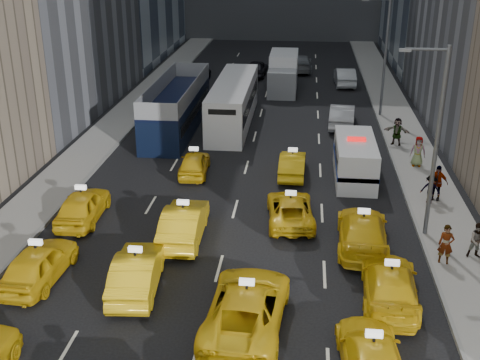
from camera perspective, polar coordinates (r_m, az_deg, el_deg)
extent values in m
cube|color=gray|center=(43.62, -12.62, 4.20)|extent=(3.00, 90.00, 0.15)
cube|color=gray|center=(42.00, 15.73, 3.17)|extent=(3.00, 90.00, 0.15)
cube|color=slate|center=(43.18, -10.80, 4.18)|extent=(0.15, 90.00, 0.18)
cube|color=slate|center=(41.77, 13.77, 3.29)|extent=(0.15, 90.00, 0.18)
cylinder|color=#595B60|center=(28.29, 18.10, 3.04)|extent=(0.20, 0.20, 9.00)
cylinder|color=#595B60|center=(27.06, 17.31, 11.75)|extent=(1.80, 0.12, 0.12)
cube|color=slate|center=(26.91, 15.38, 11.79)|extent=(0.50, 0.22, 0.12)
cylinder|color=#595B60|center=(47.40, 13.59, 11.10)|extent=(0.20, 0.20, 9.00)
cube|color=slate|center=(46.59, 11.80, 16.37)|extent=(0.50, 0.22, 0.12)
imported|color=gold|center=(20.61, 12.38, -16.12)|extent=(2.29, 5.00, 1.42)
imported|color=gold|center=(26.23, -18.55, -7.53)|extent=(2.09, 4.67, 1.56)
imported|color=gold|center=(24.70, -9.75, -8.54)|extent=(2.12, 4.94, 1.58)
imported|color=gold|center=(22.25, 0.65, -11.91)|extent=(3.11, 6.08, 1.64)
imported|color=gold|center=(24.32, 14.02, -9.58)|extent=(2.40, 5.27, 1.50)
imported|color=gold|center=(30.89, -14.69, -2.38)|extent=(1.99, 4.63, 1.56)
imported|color=gold|center=(28.20, -5.35, -4.05)|extent=(1.89, 5.08, 1.66)
imported|color=gold|center=(29.89, 4.79, -2.78)|extent=(2.62, 4.95, 1.32)
imported|color=gold|center=(27.94, 11.53, -4.79)|extent=(2.48, 5.58, 1.59)
imported|color=gold|center=(35.66, -4.37, 1.59)|extent=(1.86, 4.14, 1.38)
imported|color=gold|center=(35.51, 4.99, 1.48)|extent=(1.55, 4.25, 1.39)
cube|color=silver|center=(35.49, 10.85, 1.93)|extent=(2.94, 6.01, 2.31)
cylinder|color=black|center=(33.83, 9.38, -0.27)|extent=(0.28, 0.92, 0.92)
cylinder|color=black|center=(34.00, 12.58, -0.40)|extent=(0.28, 0.92, 0.92)
cylinder|color=black|center=(37.52, 9.12, 2.07)|extent=(0.28, 0.92, 0.92)
cylinder|color=black|center=(37.68, 12.01, 1.94)|extent=(0.28, 0.92, 0.92)
cube|color=navy|center=(35.55, 10.83, 1.70)|extent=(2.98, 6.02, 0.26)
cube|color=red|center=(35.08, 10.99, 3.83)|extent=(1.09, 0.50, 0.17)
cube|color=black|center=(43.82, -6.01, 7.05)|extent=(3.83, 12.48, 3.57)
cylinder|color=black|center=(39.62, -9.25, 3.31)|extent=(0.28, 1.10, 1.10)
cylinder|color=black|center=(39.04, -5.71, 3.21)|extent=(0.28, 1.10, 1.10)
cylinder|color=black|center=(49.34, -6.13, 7.32)|extent=(0.28, 1.10, 1.10)
cylinder|color=black|center=(48.89, -3.25, 7.27)|extent=(0.28, 1.10, 1.10)
cube|color=silver|center=(45.06, -0.63, 7.36)|extent=(4.23, 12.65, 3.21)
cylinder|color=black|center=(40.49, -3.12, 4.00)|extent=(0.28, 1.10, 1.10)
cylinder|color=black|center=(40.20, 0.11, 3.90)|extent=(0.28, 1.10, 1.10)
cylinder|color=black|center=(50.56, -1.21, 7.82)|extent=(0.28, 1.10, 1.10)
cylinder|color=black|center=(50.33, 1.40, 7.74)|extent=(0.28, 1.10, 1.10)
cube|color=silver|center=(54.93, 4.13, 10.12)|extent=(3.06, 7.35, 3.28)
cylinder|color=black|center=(52.62, 2.79, 8.38)|extent=(0.28, 1.10, 1.10)
cylinder|color=black|center=(52.55, 5.16, 8.30)|extent=(0.28, 1.10, 1.10)
cylinder|color=black|center=(57.84, 3.13, 9.68)|extent=(0.28, 1.10, 1.10)
cylinder|color=black|center=(57.76, 5.29, 9.60)|extent=(0.28, 1.10, 1.10)
imported|color=#A7A8AF|center=(45.15, 9.65, 6.05)|extent=(2.12, 5.14, 1.66)
imported|color=black|center=(58.31, -4.54, 9.96)|extent=(3.27, 5.80, 1.53)
imported|color=slate|center=(63.28, 5.73, 10.97)|extent=(2.53, 5.75, 1.64)
imported|color=black|center=(60.67, 1.62, 10.54)|extent=(2.27, 4.78, 1.58)
imported|color=#ABAFB3|center=(57.76, 9.91, 9.63)|extent=(1.91, 5.03, 1.64)
imported|color=gray|center=(27.25, 18.94, -5.79)|extent=(0.72, 0.55, 1.78)
imported|color=gray|center=(28.20, 21.62, -5.37)|extent=(0.80, 0.44, 1.63)
imported|color=gray|center=(32.95, 17.61, -0.83)|extent=(1.08, 0.71, 1.55)
imported|color=gray|center=(33.41, 18.16, -0.23)|extent=(1.23, 0.83, 1.93)
imported|color=gray|center=(37.95, 16.52, 2.63)|extent=(0.97, 0.62, 1.86)
imported|color=gray|center=(41.44, 14.67, 4.48)|extent=(1.77, 1.07, 1.84)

